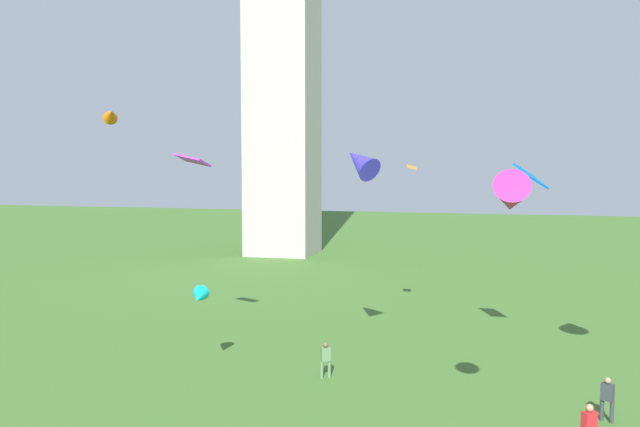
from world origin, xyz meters
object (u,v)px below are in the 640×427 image
Objects in this scene: kite_flying_5 at (360,161)px; kite_flying_6 at (511,198)px; kite_flying_3 at (412,167)px; kite_flying_0 at (199,297)px; kite_flying_4 at (531,176)px; person_4 at (607,397)px; kite_flying_1 at (193,160)px; person_3 at (326,358)px; kite_flying_2 at (111,115)px.

kite_flying_5 is 1.21× the size of kite_flying_6.
kite_flying_3 is 17.83m from kite_flying_6.
kite_flying_4 is (14.23, 4.97, 5.32)m from kite_flying_0.
kite_flying_6 is at bearing -96.53° from person_4.
kite_flying_1 is 16.34m from kite_flying_4.
kite_flying_5 is (8.75, -1.20, -0.05)m from kite_flying_1.
person_3 is 0.77× the size of kite_flying_4.
person_3 is at bearing -162.24° from person_4.
kite_flying_0 is (-16.74, 1.41, 2.59)m from person_4.
kite_flying_0 is 10.24m from kite_flying_2.
kite_flying_6 reaches higher than person_4.
person_4 is at bearing -4.92° from kite_flying_4.
kite_flying_1 is at bearing -10.86° from kite_flying_2.
person_4 is 16.97m from kite_flying_3.
kite_flying_5 is (-10.06, 4.19, 8.59)m from person_4.
kite_flying_0 is 0.67× the size of kite_flying_6.
kite_flying_1 is 1.83× the size of kite_flying_3.
person_4 is 0.87× the size of kite_flying_6.
kite_flying_1 reaches higher than kite_flying_6.
person_4 reaches higher than person_3.
kite_flying_4 is at bearing -28.35° from kite_flying_2.
kite_flying_0 is at bearing -58.64° from kite_flying_2.
kite_flying_2 is 0.64× the size of kite_flying_4.
person_3 is at bearing 170.33° from kite_flying_1.
person_4 is (11.18, -2.33, 0.04)m from person_3.
kite_flying_2 is (-3.51, -1.64, 2.21)m from kite_flying_1.
kite_flying_2 reaches higher than kite_flying_1.
person_3 is 1.20× the size of kite_flying_2.
kite_flying_3 is 0.41× the size of kite_flying_5.
kite_flying_6 is at bearing -39.35° from kite_flying_0.
kite_flying_2 is at bearing -26.06° from kite_flying_6.
kite_flying_2 is at bearing 144.29° from kite_flying_0.
kite_flying_0 is 0.61× the size of kite_flying_4.
kite_flying_1 is at bearing -59.93° from kite_flying_5.
kite_flying_3 is (13.70, 8.31, -2.59)m from kite_flying_2.
kite_flying_4 is at bearing 6.25° from kite_flying_0.
kite_flying_3 is at bearing -152.51° from kite_flying_5.
person_3 is 1.25× the size of kite_flying_0.
kite_flying_0 is at bearing -155.29° from person_4.
kite_flying_5 is at bearing -173.07° from person_4.
kite_flying_5 reaches higher than person_3.
kite_flying_0 is at bearing 129.63° from kite_flying_1.
person_3 is 11.95m from kite_flying_1.
kite_flying_5 reaches higher than person_4.
person_4 is at bearing -45.48° from kite_flying_2.
kite_flying_3 is at bearing -4.70° from kite_flying_2.
person_4 is 1.30× the size of kite_flying_0.
kite_flying_4 is at bearing -96.60° from kite_flying_6.
kite_flying_4 is at bearing -164.31° from kite_flying_1.
kite_flying_4 reaches higher than kite_flying_6.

